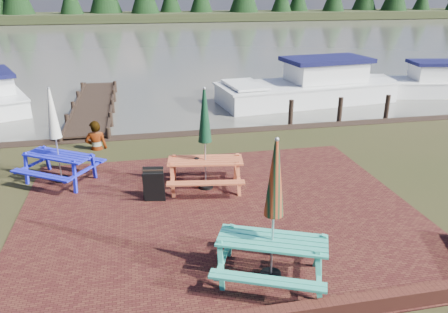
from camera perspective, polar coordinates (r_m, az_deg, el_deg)
name	(u,v)px	position (r m, az deg, el deg)	size (l,w,h in m)	color
ground	(230,237)	(9.19, 0.75, -10.51)	(120.00, 120.00, 0.00)	black
paving	(220,214)	(10.03, -0.47, -7.52)	(9.00, 7.50, 0.02)	#361211
brick_wall	(388,292)	(7.99, 20.67, -16.26)	(6.21, 1.79, 0.30)	#4C1E16
water	(150,40)	(44.92, -9.70, 14.76)	(120.00, 60.00, 0.02)	#4A483F
picnic_table_teal	(273,233)	(7.60, 6.37, -9.96)	(2.39, 2.28, 2.61)	teal
picnic_table_red	(205,155)	(10.93, -2.47, 0.18)	(2.11, 1.93, 2.60)	#C35732
picnic_table_blue	(58,150)	(12.14, -20.91, 0.77)	(2.39, 2.33, 2.51)	#1A1EC8
chalkboard	(154,185)	(10.58, -9.17, -3.72)	(0.53, 0.55, 0.81)	black
jetty	(94,106)	(19.57, -16.66, 6.38)	(1.76, 9.08, 1.00)	black
boat_near	(310,88)	(20.89, 11.13, 8.75)	(8.48, 3.80, 2.22)	white
boat_far	(425,84)	(24.07, 24.79, 8.57)	(6.16, 3.11, 1.84)	white
person	(94,121)	(14.23, -16.64, 4.41)	(0.68, 0.45, 1.87)	gray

